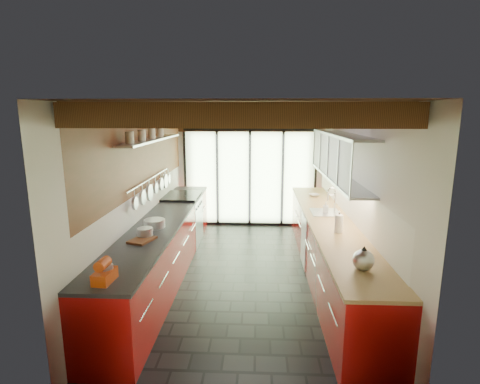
{
  "coord_description": "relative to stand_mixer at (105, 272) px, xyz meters",
  "views": [
    {
      "loc": [
        0.18,
        -5.5,
        2.5
      ],
      "look_at": [
        -0.11,
        0.4,
        1.25
      ],
      "focal_mm": 28.0,
      "sensor_mm": 36.0,
      "label": 1
    }
  ],
  "objects": [
    {
      "name": "ground",
      "position": [
        1.27,
        2.24,
        -1.02
      ],
      "size": [
        5.5,
        5.5,
        0.0
      ],
      "primitive_type": "plane",
      "color": "black",
      "rests_on": "ground"
    },
    {
      "name": "room_shell",
      "position": [
        1.27,
        2.24,
        0.64
      ],
      "size": [
        5.5,
        5.5,
        5.5
      ],
      "color": "silver",
      "rests_on": "ground"
    },
    {
      "name": "ceiling_beams",
      "position": [
        1.27,
        2.62,
        1.45
      ],
      "size": [
        3.14,
        5.06,
        4.9
      ],
      "color": "#593316",
      "rests_on": "ground"
    },
    {
      "name": "glass_door",
      "position": [
        1.27,
        4.94,
        0.64
      ],
      "size": [
        2.95,
        0.1,
        2.9
      ],
      "color": "#C6EAAD",
      "rests_on": "ground"
    },
    {
      "name": "left_counter",
      "position": [
        -0.01,
        2.24,
        -0.55
      ],
      "size": [
        0.68,
        5.0,
        0.92
      ],
      "color": "#A30E0C",
      "rests_on": "ground"
    },
    {
      "name": "range_stove",
      "position": [
        -0.01,
        3.69,
        -0.54
      ],
      "size": [
        0.66,
        0.9,
        0.97
      ],
      "color": "silver",
      "rests_on": "ground"
    },
    {
      "name": "right_counter",
      "position": [
        2.54,
        2.24,
        -0.55
      ],
      "size": [
        0.68,
        5.0,
        0.92
      ],
      "color": "#A30E0C",
      "rests_on": "ground"
    },
    {
      "name": "sink_assembly",
      "position": [
        2.56,
        2.64,
        -0.05
      ],
      "size": [
        0.45,
        0.52,
        0.43
      ],
      "color": "silver",
      "rests_on": "right_counter"
    },
    {
      "name": "upper_cabinets_right",
      "position": [
        2.7,
        2.54,
        0.83
      ],
      "size": [
        0.34,
        3.0,
        3.0
      ],
      "color": "silver",
      "rests_on": "ground"
    },
    {
      "name": "left_wall_fixtures",
      "position": [
        -0.2,
        2.54,
        0.77
      ],
      "size": [
        0.28,
        2.6,
        0.96
      ],
      "color": "silver",
      "rests_on": "ground"
    },
    {
      "name": "stand_mixer",
      "position": [
        0.0,
        0.0,
        0.0
      ],
      "size": [
        0.17,
        0.27,
        0.24
      ],
      "color": "#C5400F",
      "rests_on": "left_counter"
    },
    {
      "name": "pot_large",
      "position": [
        0.0,
        1.29,
        -0.03
      ],
      "size": [
        0.25,
        0.25,
        0.13
      ],
      "primitive_type": "cylinder",
      "rotation": [
        0.0,
        0.0,
        0.3
      ],
      "color": "silver",
      "rests_on": "left_counter"
    },
    {
      "name": "pot_small",
      "position": [
        0.0,
        1.74,
        -0.04
      ],
      "size": [
        0.3,
        0.3,
        0.11
      ],
      "primitive_type": "cylinder",
      "rotation": [
        0.0,
        0.0,
        0.01
      ],
      "color": "silver",
      "rests_on": "left_counter"
    },
    {
      "name": "cutting_board",
      "position": [
        0.0,
        1.16,
        -0.08
      ],
      "size": [
        0.33,
        0.39,
        0.03
      ],
      "primitive_type": "cube",
      "rotation": [
        0.0,
        0.0,
        -0.34
      ],
      "color": "brown",
      "rests_on": "left_counter"
    },
    {
      "name": "kettle",
      "position": [
        2.54,
        0.41,
        0.02
      ],
      "size": [
        0.26,
        0.29,
        0.26
      ],
      "color": "silver",
      "rests_on": "right_counter"
    },
    {
      "name": "paper_towel",
      "position": [
        2.54,
        1.62,
        0.03
      ],
      "size": [
        0.14,
        0.14,
        0.29
      ],
      "color": "white",
      "rests_on": "right_counter"
    },
    {
      "name": "soap_bottle",
      "position": [
        2.54,
        2.61,
        -0.0
      ],
      "size": [
        0.1,
        0.1,
        0.19
      ],
      "primitive_type": "imported",
      "rotation": [
        0.0,
        0.0,
        -0.17
      ],
      "color": "silver",
      "rests_on": "right_counter"
    },
    {
      "name": "bowl",
      "position": [
        2.54,
        3.87,
        -0.07
      ],
      "size": [
        0.24,
        0.24,
        0.05
      ],
      "primitive_type": "imported",
      "rotation": [
        0.0,
        0.0,
        0.39
      ],
      "color": "silver",
      "rests_on": "right_counter"
    }
  ]
}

